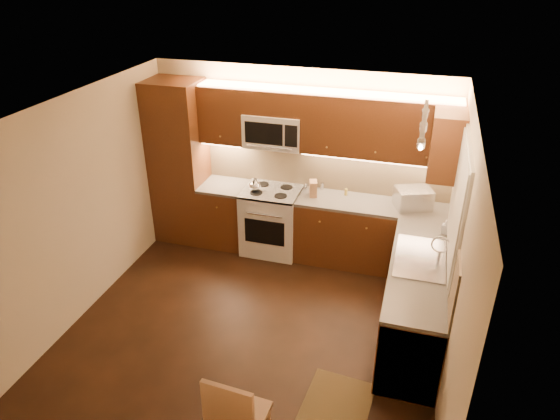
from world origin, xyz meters
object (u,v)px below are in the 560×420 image
(stove, at_px, (272,220))
(toaster_oven, at_px, (413,198))
(sink, at_px, (421,252))
(kettle, at_px, (255,185))
(microwave, at_px, (274,130))
(knife_block, at_px, (313,188))
(soap_bottle, at_px, (445,227))
(dining_chair, at_px, (240,413))

(stove, distance_m, toaster_oven, 1.93)
(stove, distance_m, sink, 2.35)
(stove, height_order, kettle, kettle)
(microwave, relative_size, knife_block, 3.62)
(sink, xyz_separation_m, kettle, (-2.21, 1.04, 0.04))
(stove, distance_m, soap_bottle, 2.35)
(knife_block, bearing_deg, toaster_oven, -15.30)
(toaster_oven, bearing_deg, kettle, 161.75)
(dining_chair, bearing_deg, knife_block, 96.72)
(soap_bottle, bearing_deg, kettle, -179.15)
(kettle, height_order, soap_bottle, kettle)
(stove, bearing_deg, dining_chair, -77.34)
(soap_bottle, bearing_deg, stove, 177.94)
(stove, bearing_deg, kettle, -157.91)
(microwave, xyz_separation_m, toaster_oven, (1.84, -0.08, -0.69))
(stove, relative_size, microwave, 1.21)
(kettle, relative_size, soap_bottle, 1.13)
(sink, relative_size, soap_bottle, 5.16)
(kettle, bearing_deg, microwave, 48.97)
(stove, xyz_separation_m, soap_bottle, (2.24, -0.50, 0.52))
(knife_block, bearing_deg, sink, -55.27)
(stove, bearing_deg, soap_bottle, -12.50)
(soap_bottle, height_order, dining_chair, soap_bottle)
(stove, relative_size, toaster_oven, 2.15)
(microwave, distance_m, knife_block, 0.92)
(microwave, bearing_deg, dining_chair, -77.83)
(sink, relative_size, kettle, 4.55)
(toaster_oven, relative_size, knife_block, 2.04)
(microwave, xyz_separation_m, dining_chair, (0.72, -3.35, -1.24))
(soap_bottle, bearing_deg, sink, -100.47)
(microwave, relative_size, dining_chair, 0.79)
(knife_block, relative_size, dining_chair, 0.22)
(soap_bottle, xyz_separation_m, dining_chair, (-1.52, -2.72, -0.50))
(sink, relative_size, dining_chair, 0.90)
(soap_bottle, bearing_deg, microwave, 174.69)
(microwave, distance_m, soap_bottle, 2.44)
(toaster_oven, bearing_deg, sink, -104.63)
(soap_bottle, relative_size, dining_chair, 0.17)
(knife_block, xyz_separation_m, dining_chair, (0.16, -3.25, -0.53))
(microwave, height_order, toaster_oven, microwave)
(toaster_oven, bearing_deg, soap_bottle, -76.64)
(dining_chair, bearing_deg, microwave, 106.08)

